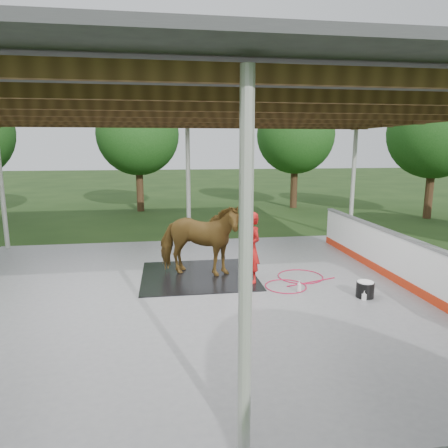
{
  "coord_description": "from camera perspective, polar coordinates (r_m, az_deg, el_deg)",
  "views": [
    {
      "loc": [
        -0.75,
        -8.33,
        3.18
      ],
      "look_at": [
        0.64,
        1.06,
        1.35
      ],
      "focal_mm": 32.0,
      "sensor_mm": 36.0,
      "label": 1
    }
  ],
  "objects": [
    {
      "name": "tree_belt",
      "position": [
        9.31,
        -1.99,
        14.67
      ],
      "size": [
        28.0,
        28.0,
        5.8
      ],
      "color": "#382314",
      "rests_on": "ground"
    },
    {
      "name": "pavilion_structure",
      "position": [
        8.4,
        -3.4,
        16.28
      ],
      "size": [
        12.6,
        10.6,
        4.05
      ],
      "color": "beige",
      "rests_on": "ground"
    },
    {
      "name": "dasher_board",
      "position": [
        10.23,
        23.53,
        -4.65
      ],
      "size": [
        0.16,
        8.0,
        1.15
      ],
      "color": "red",
      "rests_on": "concrete_slab"
    },
    {
      "name": "rubber_mat",
      "position": [
        9.97,
        -3.62,
        -7.33
      ],
      "size": [
        2.78,
        2.61,
        0.02
      ],
      "primitive_type": "cube",
      "color": "black",
      "rests_on": "concrete_slab"
    },
    {
      "name": "concrete_slab",
      "position": [
        8.94,
        -3.11,
        -9.75
      ],
      "size": [
        12.0,
        10.0,
        0.05
      ],
      "primitive_type": "cube",
      "color": "slate",
      "rests_on": "ground"
    },
    {
      "name": "hose_coil",
      "position": [
        9.73,
        10.05,
        -7.93
      ],
      "size": [
        1.84,
        1.66,
        0.02
      ],
      "color": "#AD0C32",
      "rests_on": "concrete_slab"
    },
    {
      "name": "wash_bucket",
      "position": [
        9.06,
        19.51,
        -8.76
      ],
      "size": [
        0.37,
        0.37,
        0.34
      ],
      "color": "black",
      "rests_on": "concrete_slab"
    },
    {
      "name": "handler",
      "position": [
        9.29,
        3.85,
        -3.42
      ],
      "size": [
        0.6,
        0.71,
        1.66
      ],
      "primitive_type": "imported",
      "rotation": [
        0.0,
        0.0,
        -1.19
      ],
      "color": "red",
      "rests_on": "concrete_slab"
    },
    {
      "name": "soap_bottle_a",
      "position": [
        9.0,
        10.69,
        -8.73
      ],
      "size": [
        0.14,
        0.14,
        0.26
      ],
      "primitive_type": "imported",
      "rotation": [
        0.0,
        0.0,
        0.51
      ],
      "color": "silver",
      "rests_on": "concrete_slab"
    },
    {
      "name": "horse",
      "position": [
        9.72,
        -3.68,
        -2.27
      ],
      "size": [
        2.32,
        1.64,
        1.79
      ],
      "primitive_type": "imported",
      "rotation": [
        0.0,
        0.0,
        1.22
      ],
      "color": "brown",
      "rests_on": "rubber_mat"
    },
    {
      "name": "soap_bottle_b",
      "position": [
        8.91,
        19.39,
        -9.59
      ],
      "size": [
        0.12,
        0.12,
        0.2
      ],
      "primitive_type": "imported",
      "rotation": [
        0.0,
        0.0,
        -0.47
      ],
      "color": "#338CD8",
      "rests_on": "concrete_slab"
    },
    {
      "name": "ground",
      "position": [
        8.95,
        -3.11,
        -9.9
      ],
      "size": [
        100.0,
        100.0,
        0.0
      ],
      "primitive_type": "plane",
      "color": "#1E3814"
    }
  ]
}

